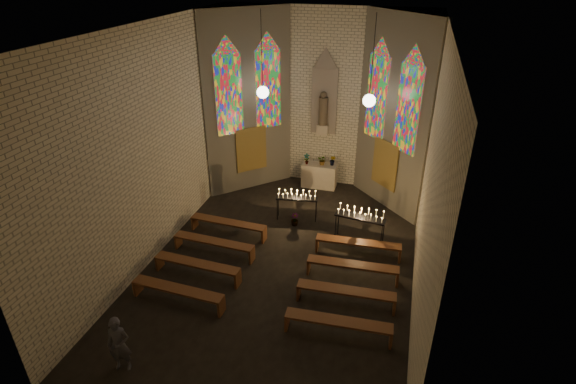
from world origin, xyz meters
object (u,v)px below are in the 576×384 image
object	(u,v)px
aisle_flower_pot	(295,219)
votive_stand_right	(361,215)
visitor	(119,344)
altar	(319,175)
votive_stand_left	(297,196)

from	to	relation	value
aisle_flower_pot	votive_stand_right	size ratio (longest dim) A/B	0.28
aisle_flower_pot	visitor	xyz separation A→B (m)	(-2.23, -7.13, 0.50)
votive_stand_right	altar	bearing A→B (deg)	128.00
votive_stand_left	visitor	xyz separation A→B (m)	(-2.19, -7.58, -0.21)
aisle_flower_pot	votive_stand_left	distance (m)	0.84
aisle_flower_pot	votive_stand_left	xyz separation A→B (m)	(-0.04, 0.45, 0.71)
votive_stand_left	altar	bearing A→B (deg)	76.75
altar	visitor	bearing A→B (deg)	-103.16
visitor	aisle_flower_pot	bearing A→B (deg)	57.34
aisle_flower_pot	votive_stand_right	xyz separation A→B (m)	(2.34, -0.43, 0.81)
votive_stand_left	aisle_flower_pot	bearing A→B (deg)	-93.45
votive_stand_left	visitor	size ratio (longest dim) A/B	1.04
visitor	votive_stand_right	bearing A→B (deg)	40.44
visitor	votive_stand_left	bearing A→B (deg)	58.58
altar	aisle_flower_pot	distance (m)	3.22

